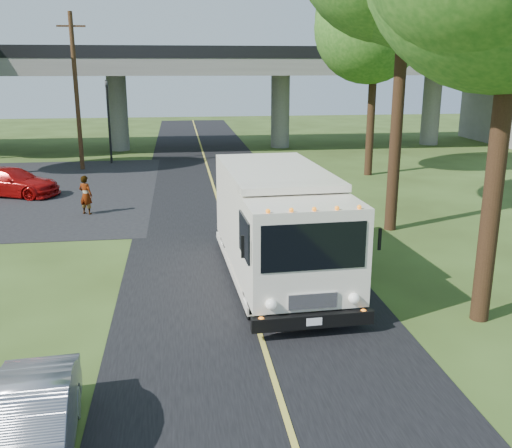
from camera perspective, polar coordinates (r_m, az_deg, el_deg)
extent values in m
plane|color=#303F16|center=(12.75, 0.95, -12.75)|extent=(120.00, 120.00, 0.00)
cube|color=black|center=(22.01, -2.98, -0.38)|extent=(7.00, 90.00, 0.02)
cube|color=gold|center=(22.00, -2.98, -0.33)|extent=(0.12, 90.00, 0.01)
cube|color=slate|center=(43.13, -5.68, 15.43)|extent=(50.00, 9.00, 1.20)
cube|color=black|center=(38.74, -5.44, 16.76)|extent=(50.00, 0.25, 0.80)
cube|color=black|center=(47.53, -5.93, 16.52)|extent=(50.00, 0.25, 0.80)
cylinder|color=slate|center=(43.44, -13.63, 10.72)|extent=(1.40, 1.40, 5.40)
cylinder|color=slate|center=(43.91, 2.44, 11.18)|extent=(1.40, 1.40, 5.40)
cylinder|color=slate|center=(47.51, 17.11, 10.86)|extent=(1.40, 1.40, 5.40)
cylinder|color=black|center=(37.50, -14.49, 9.81)|extent=(0.14, 0.14, 5.20)
imported|color=black|center=(37.37, -14.70, 12.86)|extent=(0.18, 0.22, 1.10)
cylinder|color=#472D19|center=(35.60, -17.51, 12.38)|extent=(0.26, 0.26, 9.00)
cube|color=#472D19|center=(35.63, -18.02, 18.31)|extent=(1.60, 0.10, 0.10)
cylinder|color=#382314|center=(14.31, 22.75, 4.09)|extent=(0.44, 0.44, 7.00)
cylinder|color=#382314|center=(21.71, 13.87, 9.31)|extent=(0.44, 0.44, 7.70)
cylinder|color=#382314|center=(33.00, 11.42, 10.53)|extent=(0.44, 0.44, 6.65)
sphere|color=#205315|center=(32.96, 11.90, 19.00)|extent=(5.58, 5.58, 5.58)
sphere|color=#205315|center=(32.77, 13.05, 19.48)|extent=(4.96, 4.96, 4.96)
cube|color=silver|center=(17.04, 1.59, 1.54)|extent=(2.96, 5.16, 2.58)
cube|color=silver|center=(13.74, 4.60, -2.47)|extent=(2.84, 2.18, 2.35)
cube|color=black|center=(12.71, 5.79, -2.25)|extent=(2.41, 0.19, 1.09)
cube|color=black|center=(13.24, 5.72, -9.60)|extent=(2.87, 0.33, 0.32)
cube|color=silver|center=(17.06, 1.87, -3.97)|extent=(3.03, 6.76, 0.21)
cylinder|color=black|center=(14.17, -0.36, -7.42)|extent=(0.36, 1.04, 1.03)
cylinder|color=black|center=(14.72, 8.70, -6.70)|extent=(0.36, 1.04, 1.03)
cylinder|color=black|center=(18.65, -2.89, -1.71)|extent=(0.36, 1.04, 1.03)
cylinder|color=black|center=(19.07, 4.09, -1.34)|extent=(0.36, 1.04, 1.03)
imported|color=#980A09|center=(29.74, -23.22, 3.88)|extent=(4.97, 3.38, 1.34)
imported|color=gray|center=(10.01, -21.84, -18.52)|extent=(1.63, 3.88, 1.25)
imported|color=gray|center=(24.84, -16.66, 2.79)|extent=(0.72, 0.65, 1.67)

